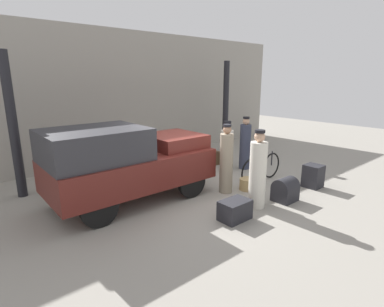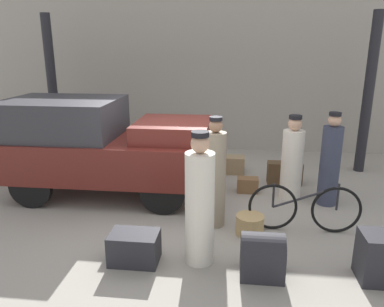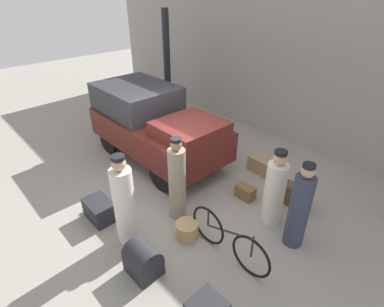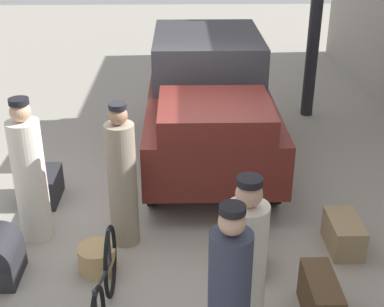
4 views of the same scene
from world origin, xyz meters
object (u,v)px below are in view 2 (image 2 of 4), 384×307
(suitcase_tan_flat, at_px, (248,185))
(trunk_umber_medium, at_px, (262,256))
(conductor_in_dark_uniform, at_px, (215,177))
(bicycle, at_px, (304,208))
(truck, at_px, (101,143))
(porter_carrying_trunk, at_px, (200,205))
(suitcase_small_leather, at_px, (230,165))
(trunk_wicker_pale, at_px, (134,247))
(wicker_basket, at_px, (250,225))
(trunk_large_brown, at_px, (285,173))
(porter_with_bicycle, at_px, (292,161))
(suitcase_black_upright, at_px, (378,258))
(porter_lifting_near_truck, at_px, (330,163))

(suitcase_tan_flat, distance_m, trunk_umber_medium, 2.80)
(conductor_in_dark_uniform, bearing_deg, bicycle, -2.61)
(truck, height_order, porter_carrying_trunk, truck)
(suitcase_small_leather, xyz_separation_m, trunk_wicker_pale, (-1.20, -3.82, 0.02))
(wicker_basket, height_order, trunk_umber_medium, trunk_umber_medium)
(truck, bearing_deg, bicycle, -17.88)
(trunk_large_brown, distance_m, suitcase_small_leather, 1.28)
(bicycle, xyz_separation_m, wicker_basket, (-0.83, -0.20, -0.24))
(trunk_large_brown, bearing_deg, conductor_in_dark_uniform, -123.62)
(truck, distance_m, trunk_umber_medium, 3.89)
(porter_with_bicycle, distance_m, suitcase_black_upright, 2.68)
(porter_with_bicycle, bearing_deg, trunk_large_brown, 91.15)
(suitcase_tan_flat, bearing_deg, trunk_large_brown, 36.20)
(truck, distance_m, porter_carrying_trunk, 3.07)
(suitcase_tan_flat, bearing_deg, suitcase_small_leather, 108.33)
(trunk_large_brown, relative_size, trunk_wicker_pale, 1.09)
(wicker_basket, distance_m, trunk_large_brown, 2.44)
(truck, xyz_separation_m, conductor_in_dark_uniform, (2.26, -1.11, -0.19))
(trunk_wicker_pale, bearing_deg, suitcase_tan_flat, 59.64)
(porter_lifting_near_truck, height_order, trunk_large_brown, porter_lifting_near_truck)
(porter_lifting_near_truck, bearing_deg, trunk_wicker_pale, -142.69)
(truck, height_order, suitcase_small_leather, truck)
(wicker_basket, bearing_deg, bicycle, 13.49)
(suitcase_small_leather, xyz_separation_m, trunk_umber_medium, (0.48, -3.92, 0.07))
(porter_with_bicycle, distance_m, conductor_in_dark_uniform, 1.88)
(bicycle, distance_m, trunk_umber_medium, 1.46)
(conductor_in_dark_uniform, bearing_deg, suitcase_black_upright, -31.44)
(porter_with_bicycle, height_order, porter_carrying_trunk, porter_carrying_trunk)
(trunk_wicker_pale, bearing_deg, bicycle, 25.75)
(bicycle, xyz_separation_m, suitcase_black_upright, (0.68, -1.21, -0.08))
(truck, height_order, trunk_umber_medium, truck)
(bicycle, relative_size, suitcase_small_leather, 2.63)
(wicker_basket, relative_size, suitcase_black_upright, 0.69)
(porter_carrying_trunk, bearing_deg, porter_lifting_near_truck, 45.39)
(porter_with_bicycle, distance_m, porter_carrying_trunk, 2.82)
(wicker_basket, distance_m, porter_with_bicycle, 1.83)
(porter_lifting_near_truck, xyz_separation_m, trunk_wicker_pale, (-3.00, -2.29, -0.57))
(suitcase_tan_flat, relative_size, trunk_umber_medium, 0.72)
(bicycle, relative_size, suitcase_tan_flat, 4.15)
(trunk_umber_medium, bearing_deg, wicker_basket, 96.10)
(porter_carrying_trunk, relative_size, porter_lifting_near_truck, 1.06)
(suitcase_black_upright, height_order, suitcase_small_leather, suitcase_black_upright)
(suitcase_small_leather, bearing_deg, bicycle, -65.83)
(porter_lifting_near_truck, bearing_deg, porter_carrying_trunk, -134.61)
(bicycle, bearing_deg, porter_carrying_trunk, -145.95)
(wicker_basket, xyz_separation_m, suitcase_tan_flat, (0.01, 1.73, -0.01))
(truck, xyz_separation_m, suitcase_black_upright, (4.34, -2.39, -0.70))
(bicycle, distance_m, porter_lifting_near_truck, 1.34)
(suitcase_black_upright, bearing_deg, porter_carrying_trunk, 175.53)
(conductor_in_dark_uniform, bearing_deg, truck, 153.70)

